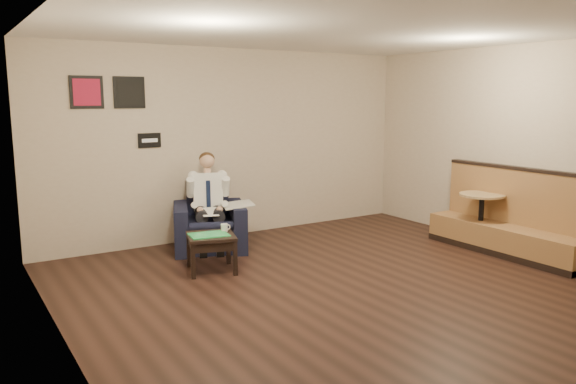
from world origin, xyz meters
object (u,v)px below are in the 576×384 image
armchair (209,216)px  cafe_table (481,221)px  side_table (211,253)px  smartphone (213,231)px  green_folder (209,235)px  banquette (507,212)px  seated_man (209,206)px  coffee_mug (224,228)px

armchair → cafe_table: (3.25, -1.95, -0.08)m
side_table → smartphone: (0.09, 0.14, 0.23)m
green_folder → armchair: bearing=65.4°
armchair → side_table: size_ratio=1.73×
cafe_table → smartphone: bearing=162.2°
armchair → cafe_table: 3.79m
cafe_table → armchair: bearing=149.0°
banquette → seated_man: bearing=146.1°
seated_man → green_folder: size_ratio=2.81×
side_table → coffee_mug: size_ratio=5.79×
green_folder → coffee_mug: bearing=16.9°
side_table → coffee_mug: 0.35m
armchair → coffee_mug: bearing=-81.5°
side_table → green_folder: (-0.03, -0.01, 0.23)m
side_table → smartphone: bearing=55.9°
armchair → side_table: (-0.40, -0.95, -0.24)m
green_folder → coffee_mug: 0.26m
seated_man → coffee_mug: 0.80m
banquette → cafe_table: 0.43m
coffee_mug → banquette: banquette is taller
seated_man → cafe_table: 3.78m
side_table → green_folder: bearing=-163.1°
armchair → smartphone: size_ratio=6.80×
armchair → side_table: bearing=-92.1°
seated_man → smartphone: seated_man is taller
armchair → coffee_mug: armchair is taller
armchair → cafe_table: bearing=-10.0°
armchair → side_table: armchair is taller
side_table → seated_man: bearing=66.6°
green_folder → cafe_table: size_ratio=0.59×
green_folder → cafe_table: bearing=-15.1°
side_table → cafe_table: cafe_table is taller
coffee_mug → side_table: bearing=-163.1°
cafe_table → banquette: bearing=-86.1°
armchair → green_folder: armchair is taller
green_folder → banquette: (3.71, -1.38, 0.11)m
seated_man → banquette: size_ratio=0.57×
seated_man → cafe_table: seated_man is taller
green_folder → coffee_mug: coffee_mug is taller
coffee_mug → green_folder: bearing=-163.1°
smartphone → cafe_table: (3.56, -1.14, -0.08)m
side_table → smartphone: smartphone is taller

